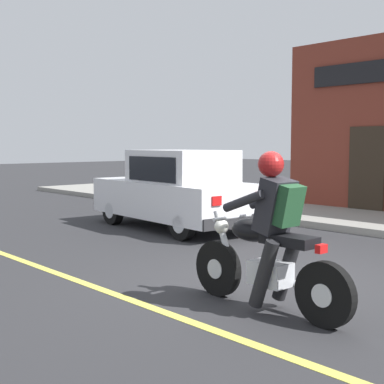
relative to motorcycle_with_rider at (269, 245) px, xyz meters
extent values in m
plane|color=#2B2B2D|center=(0.98, 0.63, -0.68)|extent=(80.00, 80.00, 0.00)
cube|color=gray|center=(6.07, 3.63, -0.61)|extent=(2.60, 22.00, 0.14)
cube|color=#D1C64C|center=(-0.82, 3.63, -0.67)|extent=(0.12, 19.80, 0.01)
cube|color=#2D2319|center=(7.35, 3.08, 0.37)|extent=(0.04, 0.90, 2.10)
cylinder|color=black|center=(0.01, 0.72, -0.37)|extent=(0.11, 0.62, 0.62)
cylinder|color=silver|center=(0.01, 0.72, -0.37)|extent=(0.12, 0.22, 0.22)
cylinder|color=black|center=(-0.01, -0.68, -0.37)|extent=(0.11, 0.62, 0.62)
cylinder|color=silver|center=(-0.01, -0.68, -0.37)|extent=(0.12, 0.22, 0.22)
cube|color=silver|center=(0.00, -0.03, -0.29)|extent=(0.29, 0.40, 0.24)
ellipsoid|color=black|center=(0.00, 0.22, 0.12)|extent=(0.31, 0.52, 0.24)
cube|color=black|center=(-0.01, -0.26, 0.08)|extent=(0.27, 0.56, 0.10)
cylinder|color=silver|center=(0.01, 0.62, -0.05)|extent=(0.07, 0.33, 0.68)
cylinder|color=silver|center=(0.01, 0.50, 0.23)|extent=(0.56, 0.05, 0.04)
sphere|color=silver|center=(0.01, 0.67, 0.11)|extent=(0.16, 0.16, 0.16)
cylinder|color=silver|center=(0.15, -0.43, -0.39)|extent=(0.09, 0.55, 0.08)
cube|color=red|center=(-0.01, -0.63, 0.05)|extent=(0.12, 0.06, 0.08)
cylinder|color=black|center=(-0.18, -0.10, -0.25)|extent=(0.15, 0.35, 0.71)
cylinder|color=black|center=(0.18, -0.10, -0.25)|extent=(0.15, 0.35, 0.71)
cube|color=#232328|center=(0.00, -0.08, 0.40)|extent=(0.34, 0.33, 0.57)
cylinder|color=#232328|center=(-0.20, 0.16, 0.44)|extent=(0.10, 0.52, 0.26)
cylinder|color=#232328|center=(0.20, 0.16, 0.44)|extent=(0.10, 0.52, 0.26)
sphere|color=#A51919|center=(0.00, -0.02, 0.81)|extent=(0.26, 0.26, 0.26)
cube|color=#1E4728|center=(-0.01, -0.24, 0.42)|extent=(0.28, 0.24, 0.42)
cylinder|color=black|center=(2.15, 5.94, -0.38)|extent=(0.22, 0.61, 0.60)
cylinder|color=silver|center=(2.15, 5.94, -0.38)|extent=(0.22, 0.34, 0.33)
cylinder|color=black|center=(3.59, 5.84, -0.38)|extent=(0.22, 0.61, 0.60)
cylinder|color=silver|center=(3.59, 5.84, -0.38)|extent=(0.22, 0.34, 0.33)
cylinder|color=black|center=(1.98, 3.55, -0.38)|extent=(0.22, 0.61, 0.60)
cylinder|color=silver|center=(1.98, 3.55, -0.38)|extent=(0.22, 0.34, 0.33)
cylinder|color=black|center=(3.42, 3.45, -0.38)|extent=(0.22, 0.61, 0.60)
cylinder|color=silver|center=(3.42, 3.45, -0.38)|extent=(0.22, 0.34, 0.33)
cube|color=silver|center=(2.79, 4.69, -0.08)|extent=(1.90, 3.81, 0.70)
cube|color=silver|center=(2.77, 4.44, 0.56)|extent=(1.57, 2.00, 0.66)
cube|color=black|center=(2.83, 5.31, 0.51)|extent=(1.35, 0.44, 0.51)
cube|color=black|center=(2.05, 4.50, 0.54)|extent=(0.14, 1.52, 0.46)
cube|color=black|center=(3.49, 4.39, 0.54)|extent=(0.14, 1.52, 0.46)
cube|color=silver|center=(2.41, 6.59, 0.04)|extent=(0.24, 0.06, 0.14)
cube|color=red|center=(2.15, 2.87, 0.06)|extent=(0.20, 0.05, 0.16)
cube|color=silver|center=(3.43, 6.51, 0.04)|extent=(0.24, 0.06, 0.14)
cube|color=red|center=(3.16, 2.80, 0.06)|extent=(0.20, 0.05, 0.16)
cube|color=#28282B|center=(2.92, 6.52, -0.33)|extent=(1.61, 0.23, 0.20)
cube|color=#28282B|center=(2.66, 2.87, -0.33)|extent=(1.61, 0.23, 0.20)
camera|label=1|loc=(-4.16, -3.39, 1.01)|focal=50.00mm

